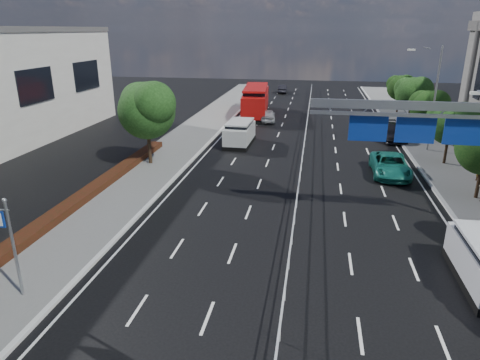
# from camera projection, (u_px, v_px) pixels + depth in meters

# --- Properties ---
(ground) EXTENTS (160.00, 160.00, 0.00)m
(ground) POSITION_uv_depth(u_px,v_px,m) (282.00, 326.00, 15.68)
(ground) COLOR black
(ground) RESTS_ON ground
(sidewalk_near) EXTENTS (5.00, 140.00, 0.14)m
(sidewalk_near) POSITION_uv_depth(u_px,v_px,m) (1.00, 293.00, 17.53)
(sidewalk_near) COLOR slate
(sidewalk_near) RESTS_ON ground
(kerb_near) EXTENTS (0.25, 140.00, 0.15)m
(kerb_near) POSITION_uv_depth(u_px,v_px,m) (57.00, 299.00, 17.12)
(kerb_near) COLOR silver
(kerb_near) RESTS_ON ground
(median_fence) EXTENTS (0.05, 85.00, 1.02)m
(median_fence) POSITION_uv_depth(u_px,v_px,m) (303.00, 150.00, 36.39)
(median_fence) COLOR silver
(median_fence) RESTS_ON ground
(hedge_near) EXTENTS (1.00, 36.00, 0.44)m
(hedge_near) POSITION_uv_depth(u_px,v_px,m) (36.00, 230.00, 22.37)
(hedge_near) COLOR black
(hedge_near) RESTS_ON sidewalk_near
(toilet_sign) EXTENTS (1.62, 0.18, 4.34)m
(toilet_sign) POSITION_uv_depth(u_px,v_px,m) (0.00, 231.00, 16.48)
(toilet_sign) COLOR gray
(toilet_sign) RESTS_ON ground
(overhead_gantry) EXTENTS (10.24, 0.38, 7.45)m
(overhead_gantry) POSITION_uv_depth(u_px,v_px,m) (432.00, 125.00, 22.04)
(overhead_gantry) COLOR gray
(overhead_gantry) RESTS_ON ground
(streetlight_far) EXTENTS (2.78, 2.40, 9.00)m
(streetlight_far) POSITION_uv_depth(u_px,v_px,m) (432.00, 92.00, 36.36)
(streetlight_far) COLOR gray
(streetlight_far) RESTS_ON ground
(near_tree_back) EXTENTS (4.84, 4.51, 6.69)m
(near_tree_back) POSITION_uv_depth(u_px,v_px,m) (147.00, 107.00, 32.76)
(near_tree_back) COLOR black
(near_tree_back) RESTS_ON ground
(far_tree_e) EXTENTS (3.63, 3.38, 5.13)m
(far_tree_e) POSITION_uv_depth(u_px,v_px,m) (452.00, 121.00, 33.06)
(far_tree_e) COLOR black
(far_tree_e) RESTS_ON ground
(far_tree_f) EXTENTS (3.52, 3.28, 5.02)m
(far_tree_f) POSITION_uv_depth(u_px,v_px,m) (428.00, 106.00, 40.05)
(far_tree_f) COLOR black
(far_tree_f) RESTS_ON ground
(far_tree_g) EXTENTS (3.96, 3.69, 5.45)m
(far_tree_g) POSITION_uv_depth(u_px,v_px,m) (413.00, 92.00, 46.92)
(far_tree_g) COLOR black
(far_tree_g) RESTS_ON ground
(far_tree_h) EXTENTS (3.41, 3.18, 4.91)m
(far_tree_h) POSITION_uv_depth(u_px,v_px,m) (400.00, 86.00, 53.99)
(far_tree_h) COLOR black
(far_tree_h) RESTS_ON ground
(white_minivan) EXTENTS (2.32, 5.17, 2.23)m
(white_minivan) POSITION_uv_depth(u_px,v_px,m) (240.00, 133.00, 39.91)
(white_minivan) COLOR black
(white_minivan) RESTS_ON ground
(red_bus) EXTENTS (3.76, 12.08, 3.55)m
(red_bus) POSITION_uv_depth(u_px,v_px,m) (256.00, 100.00, 53.41)
(red_bus) COLOR black
(red_bus) RESTS_ON ground
(near_car_silver) EXTENTS (2.14, 4.37, 1.44)m
(near_car_silver) POSITION_uv_depth(u_px,v_px,m) (268.00, 116.00, 49.94)
(near_car_silver) COLOR #9B9DA2
(near_car_silver) RESTS_ON ground
(near_car_dark) EXTENTS (1.55, 4.14, 1.35)m
(near_car_dark) POSITION_uv_depth(u_px,v_px,m) (282.00, 89.00, 72.35)
(near_car_dark) COLOR black
(near_car_dark) RESTS_ON ground
(parked_car_teal) EXTENTS (2.62, 5.60, 1.55)m
(parked_car_teal) POSITION_uv_depth(u_px,v_px,m) (390.00, 165.00, 31.63)
(parked_car_teal) COLOR #17695D
(parked_car_teal) RESTS_ON ground
(parked_car_dark) EXTENTS (2.63, 5.50, 1.55)m
(parked_car_dark) POSITION_uv_depth(u_px,v_px,m) (392.00, 132.00, 41.79)
(parked_car_dark) COLOR black
(parked_car_dark) RESTS_ON ground
(pedestrian_a) EXTENTS (0.63, 0.41, 1.71)m
(pedestrian_a) POSITION_uv_depth(u_px,v_px,m) (480.00, 169.00, 30.04)
(pedestrian_a) COLOR gray
(pedestrian_a) RESTS_ON sidewalk_far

